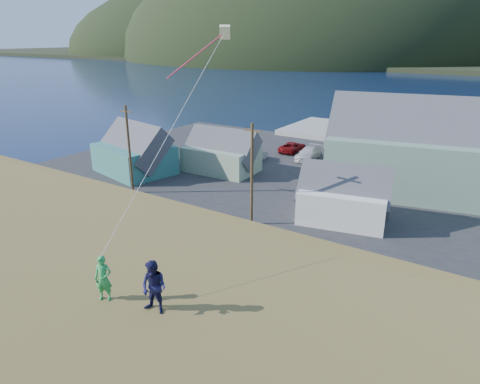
# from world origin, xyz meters

# --- Properties ---
(ground) EXTENTS (900.00, 900.00, 0.00)m
(ground) POSITION_xyz_m (0.00, 0.00, 0.00)
(ground) COLOR #0A1638
(ground) RESTS_ON ground
(grass_strip) EXTENTS (110.00, 8.00, 0.10)m
(grass_strip) POSITION_xyz_m (0.00, -2.00, 0.05)
(grass_strip) COLOR #4C3D19
(grass_strip) RESTS_ON ground
(waterfront_lot) EXTENTS (72.00, 36.00, 0.12)m
(waterfront_lot) POSITION_xyz_m (0.00, 17.00, 0.06)
(waterfront_lot) COLOR #28282B
(waterfront_lot) RESTS_ON ground
(wharf) EXTENTS (26.00, 14.00, 0.90)m
(wharf) POSITION_xyz_m (-6.00, 40.00, 0.45)
(wharf) COLOR gray
(wharf) RESTS_ON ground
(shed_teal) EXTENTS (10.19, 8.13, 7.16)m
(shed_teal) POSITION_xyz_m (-23.04, 6.58, 2.67)
(shed_teal) COLOR #317072
(shed_teal) RESTS_ON waterfront_lot
(shed_palegreen_near) EXTENTS (8.76, 5.70, 6.19)m
(shed_palegreen_near) POSITION_xyz_m (-14.85, 12.44, 2.35)
(shed_palegreen_near) COLOR gray
(shed_palegreen_near) RESTS_ON waterfront_lot
(shed_white) EXTENTS (8.50, 6.52, 6.07)m
(shed_white) POSITION_xyz_m (2.17, 6.54, 2.34)
(shed_white) COLOR white
(shed_white) RESTS_ON waterfront_lot
(shed_palegreen_far) EXTENTS (12.27, 8.09, 7.73)m
(shed_palegreen_far) POSITION_xyz_m (-0.13, 25.21, 2.94)
(shed_palegreen_far) COLOR slate
(shed_palegreen_far) RESTS_ON waterfront_lot
(utility_poles) EXTENTS (34.22, 0.24, 8.99)m
(utility_poles) POSITION_xyz_m (-1.92, 1.50, 4.53)
(utility_poles) COLOR #47331E
(utility_poles) RESTS_ON waterfront_lot
(parked_cars) EXTENTS (16.64, 12.34, 1.54)m
(parked_cars) POSITION_xyz_m (-6.28, 21.82, 0.84)
(parked_cars) COLOR silver
(parked_cars) RESTS_ON waterfront_lot
(kite_flyer_green) EXTENTS (0.66, 0.59, 1.53)m
(kite_flyer_green) POSITION_xyz_m (3.36, -19.30, 7.96)
(kite_flyer_green) COLOR green
(kite_flyer_green) RESTS_ON hillside
(kite_flyer_navy) EXTENTS (0.92, 0.76, 1.71)m
(kite_flyer_navy) POSITION_xyz_m (5.16, -18.90, 8.06)
(kite_flyer_navy) COLOR #171740
(kite_flyer_navy) RESTS_ON hillside
(kite_rig) EXTENTS (1.28, 4.63, 10.92)m
(kite_rig) POSITION_xyz_m (2.01, -11.01, 15.02)
(kite_rig) COLOR #ECEDB4
(kite_rig) RESTS_ON ground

